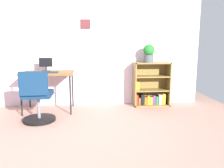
# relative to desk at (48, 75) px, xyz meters

# --- Properties ---
(ground_plane) EXTENTS (6.24, 6.24, 0.00)m
(ground_plane) POSITION_rel_desk_xyz_m (0.42, -1.72, -0.67)
(ground_plane) COLOR tan
(wall_back) EXTENTS (5.20, 0.12, 2.47)m
(wall_back) POSITION_rel_desk_xyz_m (0.42, 0.43, 0.56)
(wall_back) COLOR silver
(wall_back) RESTS_ON ground_plane
(desk) EXTENTS (0.92, 0.64, 0.73)m
(desk) POSITION_rel_desk_xyz_m (0.00, 0.00, 0.00)
(desk) COLOR brown
(desk) RESTS_ON ground_plane
(monitor) EXTENTS (0.24, 0.16, 0.25)m
(monitor) POSITION_rel_desk_xyz_m (-0.04, 0.09, 0.19)
(monitor) COLOR #262628
(monitor) RESTS_ON desk
(keyboard) EXTENTS (0.34, 0.14, 0.02)m
(keyboard) POSITION_rel_desk_xyz_m (0.03, -0.11, 0.07)
(keyboard) COLOR #1A2633
(keyboard) RESTS_ON desk
(office_chair) EXTENTS (0.52, 0.55, 0.84)m
(office_chair) POSITION_rel_desk_xyz_m (-0.07, -0.63, -0.32)
(office_chair) COLOR black
(office_chair) RESTS_ON ground_plane
(bookshelf_low) EXTENTS (0.72, 0.30, 0.88)m
(bookshelf_low) POSITION_rel_desk_xyz_m (1.99, 0.23, -0.29)
(bookshelf_low) COLOR olive
(bookshelf_low) RESTS_ON ground_plane
(potted_plant_on_shelf) EXTENTS (0.22, 0.22, 0.35)m
(potted_plant_on_shelf) POSITION_rel_desk_xyz_m (1.92, 0.18, 0.39)
(potted_plant_on_shelf) COLOR #474C51
(potted_plant_on_shelf) RESTS_ON bookshelf_low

